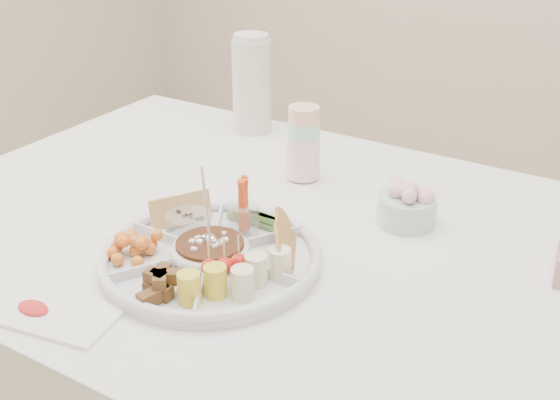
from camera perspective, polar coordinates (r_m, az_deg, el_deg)
The scene contains 13 objects.
dining_table at distance 1.56m, azimuth 0.14°, elevation -14.77°, with size 1.52×1.02×0.76m, color white.
party_tray at distance 1.22m, azimuth -5.68°, elevation -4.37°, with size 0.38×0.38×0.04m, color silver.
bean_dip at distance 1.22m, azimuth -5.69°, elevation -4.07°, with size 0.12×0.12×0.04m, color #362213.
tortillas at distance 1.20m, azimuth 0.44°, elevation -3.65°, with size 0.10×0.10×0.06m, color olive, non-canonical shape.
carrot_cucumber at distance 1.29m, azimuth -2.24°, elevation -0.32°, with size 0.12×0.12×0.10m, color #DD4818, non-canonical shape.
pita_raisins at distance 1.32m, azimuth -7.86°, elevation -0.98°, with size 0.12×0.12×0.06m, color #EDBE79, non-canonical shape.
cherries at distance 1.24m, azimuth -11.67°, elevation -3.63°, with size 0.10×0.10×0.04m, color #F08543, non-canonical shape.
granola_chunks at distance 1.13m, azimuth -9.75°, elevation -6.58°, with size 0.09×0.09×0.04m, color #3C2819, non-canonical shape.
banana_tomato at distance 1.10m, azimuth -3.18°, elevation -5.83°, with size 0.12×0.12×0.10m, color #DAB959, non-canonical shape.
cup_stack at distance 1.51m, azimuth 1.93°, elevation 5.25°, with size 0.07×0.07×0.20m, color beige.
thermos at distance 1.79m, azimuth -2.30°, elevation 9.50°, with size 0.10×0.10×0.25m, color beige.
flower_bowl at distance 1.37m, azimuth 10.31°, elevation -0.27°, with size 0.11×0.11×0.09m, color #B0C9BE.
placemat at distance 1.19m, azimuth -20.33°, elevation -8.02°, with size 0.33×0.11×0.01m, color white.
Camera 1 is at (0.61, -1.00, 1.40)m, focal length 45.00 mm.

